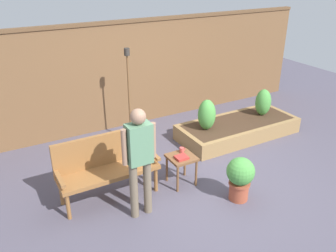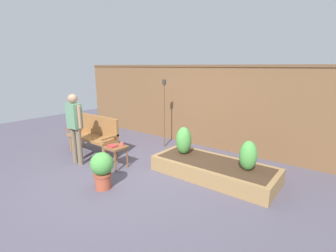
{
  "view_description": "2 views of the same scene",
  "coord_description": "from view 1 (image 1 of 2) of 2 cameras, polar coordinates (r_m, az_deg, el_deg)",
  "views": [
    {
      "loc": [
        -2.81,
        -3.86,
        3.17
      ],
      "look_at": [
        -0.18,
        0.83,
        0.66
      ],
      "focal_mm": 37.93,
      "sensor_mm": 36.0,
      "label": 1
    },
    {
      "loc": [
        3.55,
        -3.11,
        2.13
      ],
      "look_at": [
        0.57,
        0.75,
        0.94
      ],
      "focal_mm": 26.33,
      "sensor_mm": 36.0,
      "label": 2
    }
  ],
  "objects": [
    {
      "name": "person_by_bench",
      "position": [
        4.54,
        -4.61,
        -4.59
      ],
      "size": [
        0.47,
        0.2,
        1.56
      ],
      "color": "#70604C",
      "rests_on": "ground_plane"
    },
    {
      "name": "cup_on_table",
      "position": [
        5.5,
        2.24,
        -3.85
      ],
      "size": [
        0.1,
        0.07,
        0.08
      ],
      "color": "#CC4C47",
      "rests_on": "side_table"
    },
    {
      "name": "potted_boxwood",
      "position": [
        5.21,
        11.52,
        -7.92
      ],
      "size": [
        0.4,
        0.4,
        0.67
      ],
      "color": "#A84C33",
      "rests_on": "ground_plane"
    },
    {
      "name": "book_on_table",
      "position": [
        5.34,
        2.18,
        -5.08
      ],
      "size": [
        0.19,
        0.16,
        0.04
      ],
      "primitive_type": "cube",
      "rotation": [
        0.0,
        0.0,
        -0.0
      ],
      "color": "#B2332D",
      "rests_on": "side_table"
    },
    {
      "name": "shrub_near_bench",
      "position": [
        6.59,
        6.25,
        1.82
      ],
      "size": [
        0.33,
        0.33,
        0.58
      ],
      "color": "brown",
      "rests_on": "raised_planter_bed"
    },
    {
      "name": "tiki_torch",
      "position": [
        6.51,
        -6.41,
        7.4
      ],
      "size": [
        0.1,
        0.1,
        1.79
      ],
      "color": "brown",
      "rests_on": "ground_plane"
    },
    {
      "name": "side_table",
      "position": [
        5.44,
        2.19,
        -5.65
      ],
      "size": [
        0.4,
        0.4,
        0.48
      ],
      "color": "brown",
      "rests_on": "ground_plane"
    },
    {
      "name": "ground_plane",
      "position": [
        5.73,
        5.66,
        -8.71
      ],
      "size": [
        14.0,
        14.0,
        0.0
      ],
      "primitive_type": "plane",
      "color": "#514C5B"
    },
    {
      "name": "fence_back",
      "position": [
        7.35,
        -5.65,
        8.44
      ],
      "size": [
        8.4,
        0.14,
        2.16
      ],
      "color": "brown",
      "rests_on": "ground_plane"
    },
    {
      "name": "raised_planter_bed",
      "position": [
        7.17,
        11.14,
        -0.41
      ],
      "size": [
        2.4,
        1.0,
        0.3
      ],
      "color": "#997547",
      "rests_on": "ground_plane"
    },
    {
      "name": "shrub_far_corner",
      "position": [
        7.45,
        15.04,
        3.7
      ],
      "size": [
        0.31,
        0.31,
        0.55
      ],
      "color": "brown",
      "rests_on": "raised_planter_bed"
    },
    {
      "name": "garden_bench",
      "position": [
        5.2,
        -9.95,
        -5.78
      ],
      "size": [
        1.44,
        0.48,
        0.94
      ],
      "color": "#936033",
      "rests_on": "ground_plane"
    }
  ]
}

